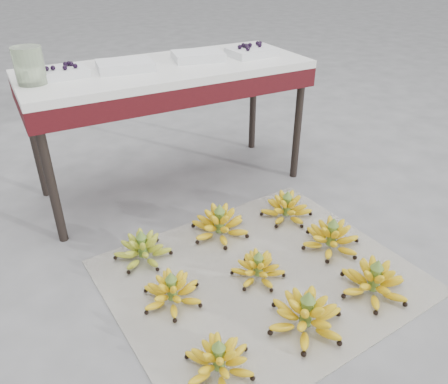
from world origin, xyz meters
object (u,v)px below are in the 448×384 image
bunch_front_right (374,281)px  bunch_back_center (220,224)px  tray_right (198,56)px  bunch_back_right (287,208)px  bunch_front_left (219,361)px  newspaper_mat (260,276)px  vendor_table (168,81)px  tray_far_left (61,72)px  bunch_front_center (306,315)px  bunch_mid_left (172,292)px  bunch_mid_right (331,238)px  bunch_back_left (143,249)px  bunch_mid_center (258,268)px  glass_jar (29,66)px  tray_far_right (252,51)px  tray_left (125,65)px

bunch_front_right → bunch_back_center: bearing=130.0°
tray_right → bunch_back_right: bearing=-73.5°
bunch_front_left → bunch_front_right: size_ratio=0.82×
newspaper_mat → tray_right: (0.18, 0.96, 0.73)m
vendor_table → tray_far_left: size_ratio=6.12×
bunch_front_center → bunch_mid_left: size_ratio=1.39×
vendor_table → tray_right: (0.19, 0.02, 0.10)m
bunch_mid_right → bunch_back_left: bunch_mid_right is taller
bunch_front_center → bunch_mid_center: size_ratio=1.46×
bunch_back_center → bunch_mid_left: bearing=-151.8°
bunch_mid_right → bunch_back_left: bearing=179.5°
bunch_mid_right → bunch_back_right: size_ratio=1.14×
bunch_front_left → bunch_front_right: bunch_front_right is taller
bunch_back_left → glass_jar: glass_jar is taller
bunch_front_center → tray_far_right: size_ratio=1.46×
bunch_front_right → bunch_back_left: size_ratio=1.10×
bunch_front_center → tray_far_right: (0.49, 1.23, 0.67)m
bunch_front_right → glass_jar: (-1.02, 1.22, 0.73)m
vendor_table → tray_right: 0.22m
tray_left → tray_right: bearing=1.5°
bunch_back_right → bunch_mid_right: bearing=-97.5°
bunch_front_right → bunch_mid_right: (0.05, 0.32, -0.00)m
newspaper_mat → bunch_front_left: bearing=-138.5°
bunch_mid_right → tray_far_left: (-0.93, 0.97, 0.67)m
bunch_front_center → tray_left: 1.46m
bunch_front_right → bunch_mid_right: bunch_front_right is taller
tray_far_right → bunch_mid_center: bearing=-118.9°
bunch_front_center → bunch_front_right: bunch_front_center is taller
bunch_front_right → bunch_front_center: bearing=-165.9°
glass_jar → bunch_back_left: bearing=-65.3°
bunch_mid_left → bunch_back_left: 0.32m
bunch_mid_center → bunch_back_right: (0.38, 0.33, 0.01)m
bunch_back_right → tray_left: 1.09m
bunch_back_center → vendor_table: size_ratio=0.23×
glass_jar → bunch_back_right: bearing=-29.7°
bunch_front_center → bunch_mid_right: bearing=15.4°
vendor_table → bunch_front_right: bearing=-73.8°
tray_far_left → tray_far_right: (1.01, -0.07, 0.00)m
newspaper_mat → tray_far_right: size_ratio=4.72×
bunch_front_center → bunch_back_left: (-0.40, 0.68, -0.01)m
bunch_mid_right → tray_far_right: (0.09, 0.90, 0.67)m
bunch_mid_left → bunch_back_center: (0.39, 0.32, 0.01)m
bunch_mid_center → bunch_front_right: bearing=-49.9°
bunch_mid_left → tray_far_right: (0.88, 0.87, 0.68)m
tray_far_right → glass_jar: 1.15m
bunch_back_left → bunch_mid_right: bearing=-34.3°
bunch_mid_right → bunch_back_center: size_ratio=1.06×
bunch_front_center → bunch_mid_left: 0.53m
newspaper_mat → bunch_mid_right: size_ratio=3.46×
bunch_front_right → tray_left: size_ratio=1.12×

